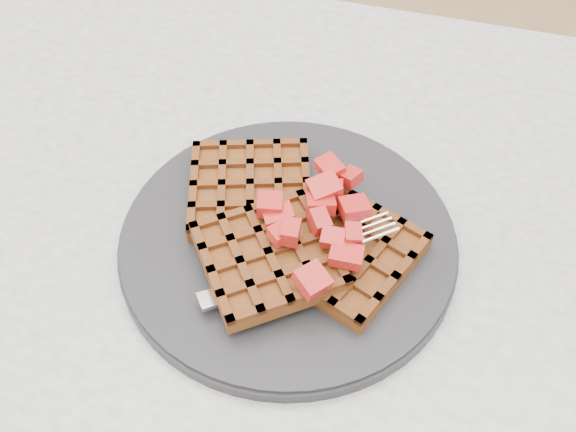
# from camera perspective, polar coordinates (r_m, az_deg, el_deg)

# --- Properties ---
(table) EXTENTS (1.20, 0.80, 0.75)m
(table) POSITION_cam_1_polar(r_m,az_deg,el_deg) (0.65, 10.94, -11.75)
(table) COLOR silver
(table) RESTS_ON ground
(plate) EXTENTS (0.29, 0.29, 0.02)m
(plate) POSITION_cam_1_polar(r_m,az_deg,el_deg) (0.56, -0.00, -2.11)
(plate) COLOR black
(plate) RESTS_ON table
(waffles) EXTENTS (0.23, 0.21, 0.03)m
(waffles) POSITION_cam_1_polar(r_m,az_deg,el_deg) (0.54, -0.09, -1.17)
(waffles) COLOR brown
(waffles) RESTS_ON plate
(strawberry_pile) EXTENTS (0.15, 0.15, 0.02)m
(strawberry_pile) POSITION_cam_1_polar(r_m,az_deg,el_deg) (0.52, -0.00, 0.98)
(strawberry_pile) COLOR #A10000
(strawberry_pile) RESTS_ON waffles
(fork) EXTENTS (0.15, 0.13, 0.02)m
(fork) POSITION_cam_1_polar(r_m,az_deg,el_deg) (0.52, 2.25, -4.32)
(fork) COLOR silver
(fork) RESTS_ON plate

